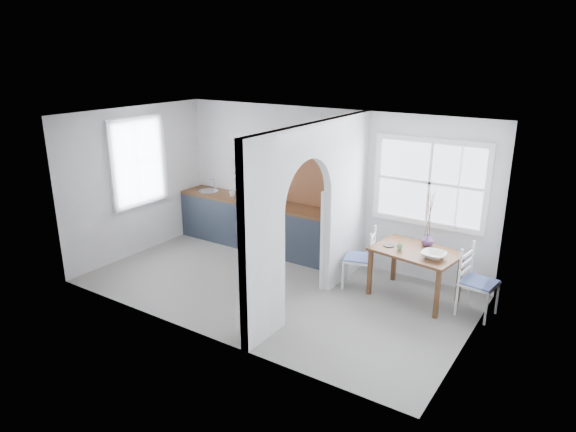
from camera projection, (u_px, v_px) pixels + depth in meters
The scene contains 26 objects.
floor at pixel (273, 289), 7.90m from camera, with size 5.80×3.20×0.01m, color gray.
ceiling at pixel (271, 118), 7.09m from camera, with size 5.80×3.20×0.01m, color white.
walls at pixel (272, 208), 7.50m from camera, with size 5.81×3.21×2.60m.
partition at pixel (316, 205), 7.13m from camera, with size 0.12×3.20×2.60m.
kitchen_window at pixel (137, 162), 8.89m from camera, with size 0.10×1.16×1.50m, color white, non-canonical shape.
nook_window at pixel (430, 183), 7.70m from camera, with size 1.76×0.10×1.30m, color white, non-canonical shape.
counter at pixel (264, 224), 9.40m from camera, with size 3.50×0.60×0.90m.
sink at pixel (208, 192), 9.93m from camera, with size 0.40×0.40×0.02m, color silver.
backsplash at pixel (315, 181), 8.84m from camera, with size 1.65×0.03×0.90m, color brown.
shelf at pixel (313, 144), 8.57m from camera, with size 1.75×0.20×0.21m.
pendant_lamp at pixel (321, 157), 8.15m from camera, with size 0.26×0.26×0.16m, color silver.
utensil_rail at pixel (338, 191), 7.84m from camera, with size 0.02×0.02×0.50m, color silver.
dining_table at pixel (414, 274), 7.51m from camera, with size 1.20×0.80×0.75m, color brown, non-canonical shape.
chair_left at pixel (359, 257), 7.86m from camera, with size 0.43×0.43×0.94m, color white, non-canonical shape.
chair_right at pixel (479, 282), 6.98m from camera, with size 0.45×0.45×0.98m, color white, non-canonical shape.
kettle at pixel (325, 208), 8.48m from camera, with size 0.17×0.14×0.21m, color silver, non-canonical shape.
mug_a at pixel (232, 194), 9.56m from camera, with size 0.10×0.10×0.09m, color white.
mug_b at pixel (240, 194), 9.53m from camera, with size 0.12×0.12×0.09m, color silver.
knife_block at pixel (265, 193), 9.34m from camera, with size 0.11×0.15×0.24m, color black.
jar at pixel (270, 197), 9.23m from camera, with size 0.10×0.10×0.16m, color gray.
towel_magenta at pixel (337, 259), 8.29m from camera, with size 0.02×0.03×0.53m, color #CE1364.
towel_orange at pixel (336, 262), 8.27m from camera, with size 0.02×0.03×0.44m, color #BA6300.
bowl at pixel (434, 255), 7.11m from camera, with size 0.33×0.33×0.08m, color white.
table_cup at pixel (400, 247), 7.39m from camera, with size 0.10×0.10×0.09m, color #74A974.
plate at pixel (389, 245), 7.55m from camera, with size 0.16×0.16×0.01m, color black.
vase at pixel (428, 240), 7.53m from camera, with size 0.18×0.18×0.18m, color #543163.
Camera 1 is at (4.14, -5.85, 3.50)m, focal length 32.00 mm.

